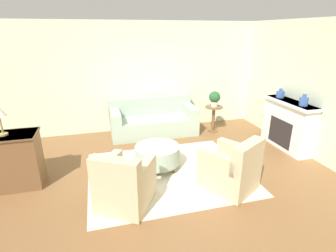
{
  "coord_description": "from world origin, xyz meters",
  "views": [
    {
      "loc": [
        -1.15,
        -4.22,
        2.56
      ],
      "look_at": [
        0.15,
        0.55,
        0.75
      ],
      "focal_mm": 28.0,
      "sensor_mm": 36.0,
      "label": 1
    }
  ],
  "objects_px": {
    "armchair_left": "(124,185)",
    "armchair_right": "(232,170)",
    "vase_mantel_far": "(304,101)",
    "potted_plant_on_side_table": "(215,98)",
    "side_table": "(214,115)",
    "vase_mantel_near": "(280,94)",
    "couch": "(153,121)",
    "dresser": "(9,160)",
    "ottoman_table": "(157,154)"
  },
  "relations": [
    {
      "from": "armchair_left",
      "to": "armchair_right",
      "type": "relative_size",
      "value": 1.0
    },
    {
      "from": "vase_mantel_far",
      "to": "potted_plant_on_side_table",
      "type": "height_order",
      "value": "vase_mantel_far"
    },
    {
      "from": "side_table",
      "to": "vase_mantel_far",
      "type": "height_order",
      "value": "vase_mantel_far"
    },
    {
      "from": "armchair_left",
      "to": "side_table",
      "type": "height_order",
      "value": "armchair_left"
    },
    {
      "from": "vase_mantel_near",
      "to": "vase_mantel_far",
      "type": "height_order",
      "value": "vase_mantel_far"
    },
    {
      "from": "armchair_right",
      "to": "side_table",
      "type": "height_order",
      "value": "armchair_right"
    },
    {
      "from": "couch",
      "to": "armchair_right",
      "type": "relative_size",
      "value": 2.03
    },
    {
      "from": "dresser",
      "to": "potted_plant_on_side_table",
      "type": "relative_size",
      "value": 2.52
    },
    {
      "from": "couch",
      "to": "potted_plant_on_side_table",
      "type": "height_order",
      "value": "potted_plant_on_side_table"
    },
    {
      "from": "vase_mantel_far",
      "to": "couch",
      "type": "bearing_deg",
      "value": 143.64
    },
    {
      "from": "ottoman_table",
      "to": "vase_mantel_near",
      "type": "bearing_deg",
      "value": 10.46
    },
    {
      "from": "side_table",
      "to": "vase_mantel_far",
      "type": "bearing_deg",
      "value": -56.29
    },
    {
      "from": "vase_mantel_far",
      "to": "potted_plant_on_side_table",
      "type": "distance_m",
      "value": 2.12
    },
    {
      "from": "side_table",
      "to": "armchair_left",
      "type": "bearing_deg",
      "value": -135.47
    },
    {
      "from": "ottoman_table",
      "to": "vase_mantel_near",
      "type": "xyz_separation_m",
      "value": [
        3.06,
        0.57,
        0.88
      ]
    },
    {
      "from": "couch",
      "to": "ottoman_table",
      "type": "xyz_separation_m",
      "value": [
        -0.32,
        -1.85,
        -0.03
      ]
    },
    {
      "from": "side_table",
      "to": "vase_mantel_near",
      "type": "distance_m",
      "value": 1.71
    },
    {
      "from": "side_table",
      "to": "dresser",
      "type": "height_order",
      "value": "dresser"
    },
    {
      "from": "couch",
      "to": "armchair_right",
      "type": "xyz_separation_m",
      "value": [
        0.72,
        -2.87,
        0.03
      ]
    },
    {
      "from": "armchair_left",
      "to": "side_table",
      "type": "xyz_separation_m",
      "value": [
        2.64,
        2.6,
        0.09
      ]
    },
    {
      "from": "armchair_right",
      "to": "ottoman_table",
      "type": "distance_m",
      "value": 1.46
    },
    {
      "from": "ottoman_table",
      "to": "dresser",
      "type": "height_order",
      "value": "dresser"
    },
    {
      "from": "dresser",
      "to": "vase_mantel_far",
      "type": "xyz_separation_m",
      "value": [
        5.62,
        -0.22,
        0.7
      ]
    },
    {
      "from": "couch",
      "to": "side_table",
      "type": "height_order",
      "value": "couch"
    },
    {
      "from": "armchair_right",
      "to": "side_table",
      "type": "xyz_separation_m",
      "value": [
        0.86,
        2.6,
        0.09
      ]
    },
    {
      "from": "side_table",
      "to": "potted_plant_on_side_table",
      "type": "relative_size",
      "value": 1.73
    },
    {
      "from": "couch",
      "to": "vase_mantel_far",
      "type": "bearing_deg",
      "value": -36.36
    },
    {
      "from": "armchair_left",
      "to": "armchair_right",
      "type": "height_order",
      "value": "same"
    },
    {
      "from": "side_table",
      "to": "ottoman_table",
      "type": "bearing_deg",
      "value": -140.18
    },
    {
      "from": "couch",
      "to": "side_table",
      "type": "xyz_separation_m",
      "value": [
        1.57,
        -0.27,
        0.12
      ]
    },
    {
      "from": "side_table",
      "to": "armchair_right",
      "type": "bearing_deg",
      "value": -108.23
    },
    {
      "from": "ottoman_table",
      "to": "dresser",
      "type": "bearing_deg",
      "value": 178.8
    },
    {
      "from": "armchair_right",
      "to": "vase_mantel_near",
      "type": "distance_m",
      "value": 2.69
    },
    {
      "from": "armchair_left",
      "to": "dresser",
      "type": "distance_m",
      "value": 2.11
    },
    {
      "from": "side_table",
      "to": "potted_plant_on_side_table",
      "type": "xyz_separation_m",
      "value": [
        0.0,
        -0.0,
        0.46
      ]
    },
    {
      "from": "armchair_left",
      "to": "vase_mantel_far",
      "type": "bearing_deg",
      "value": 12.6
    },
    {
      "from": "vase_mantel_near",
      "to": "potted_plant_on_side_table",
      "type": "height_order",
      "value": "vase_mantel_near"
    },
    {
      "from": "ottoman_table",
      "to": "vase_mantel_far",
      "type": "xyz_separation_m",
      "value": [
        3.06,
        -0.17,
        0.89
      ]
    },
    {
      "from": "couch",
      "to": "potted_plant_on_side_table",
      "type": "xyz_separation_m",
      "value": [
        1.57,
        -0.27,
        0.59
      ]
    },
    {
      "from": "armchair_left",
      "to": "couch",
      "type": "bearing_deg",
      "value": 69.56
    },
    {
      "from": "potted_plant_on_side_table",
      "to": "dresser",
      "type": "bearing_deg",
      "value": -161.07
    },
    {
      "from": "vase_mantel_near",
      "to": "vase_mantel_far",
      "type": "distance_m",
      "value": 0.73
    },
    {
      "from": "side_table",
      "to": "dresser",
      "type": "xyz_separation_m",
      "value": [
        -4.45,
        -1.53,
        0.04
      ]
    },
    {
      "from": "couch",
      "to": "ottoman_table",
      "type": "height_order",
      "value": "couch"
    },
    {
      "from": "vase_mantel_far",
      "to": "potted_plant_on_side_table",
      "type": "bearing_deg",
      "value": 123.71
    },
    {
      "from": "armchair_left",
      "to": "potted_plant_on_side_table",
      "type": "xyz_separation_m",
      "value": [
        2.64,
        2.6,
        0.55
      ]
    },
    {
      "from": "armchair_right",
      "to": "potted_plant_on_side_table",
      "type": "height_order",
      "value": "potted_plant_on_side_table"
    },
    {
      "from": "armchair_right",
      "to": "vase_mantel_far",
      "type": "xyz_separation_m",
      "value": [
        2.02,
        0.85,
        0.83
      ]
    },
    {
      "from": "couch",
      "to": "potted_plant_on_side_table",
      "type": "bearing_deg",
      "value": -9.69
    },
    {
      "from": "couch",
      "to": "vase_mantel_far",
      "type": "height_order",
      "value": "vase_mantel_far"
    }
  ]
}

